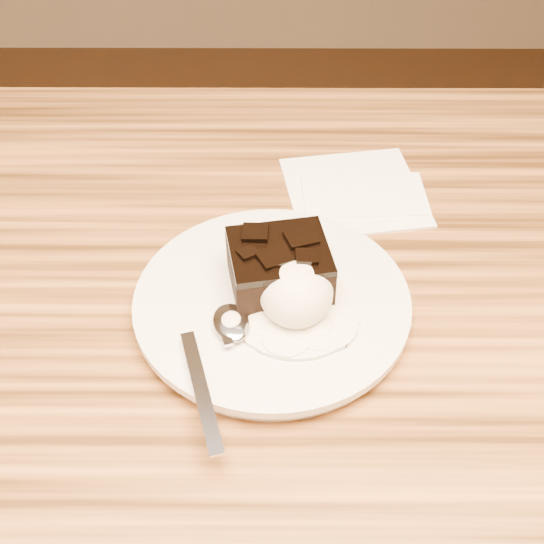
{
  "coord_description": "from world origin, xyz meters",
  "views": [
    {
      "loc": [
        0.08,
        -0.41,
        1.21
      ],
      "look_at": [
        0.08,
        0.03,
        0.79
      ],
      "focal_mm": 46.95,
      "sensor_mm": 36.0,
      "label": 1
    }
  ],
  "objects_px": {
    "brownie": "(279,270)",
    "spoon": "(231,324)",
    "dining_table": "(208,528)",
    "napkin": "(354,191)",
    "plate": "(272,305)",
    "ice_cream_scoop": "(296,293)"
  },
  "relations": [
    {
      "from": "napkin",
      "to": "spoon",
      "type": "bearing_deg",
      "value": -119.82
    },
    {
      "from": "ice_cream_scoop",
      "to": "napkin",
      "type": "distance_m",
      "value": 0.2
    },
    {
      "from": "dining_table",
      "to": "brownie",
      "type": "relative_size",
      "value": 14.65
    },
    {
      "from": "plate",
      "to": "brownie",
      "type": "relative_size",
      "value": 2.9
    },
    {
      "from": "brownie",
      "to": "spoon",
      "type": "xyz_separation_m",
      "value": [
        -0.04,
        -0.05,
        -0.01
      ]
    },
    {
      "from": "dining_table",
      "to": "ice_cream_scoop",
      "type": "height_order",
      "value": "ice_cream_scoop"
    },
    {
      "from": "dining_table",
      "to": "brownie",
      "type": "xyz_separation_m",
      "value": [
        0.08,
        0.03,
        0.41
      ]
    },
    {
      "from": "ice_cream_scoop",
      "to": "plate",
      "type": "bearing_deg",
      "value": 141.79
    },
    {
      "from": "plate",
      "to": "napkin",
      "type": "xyz_separation_m",
      "value": [
        0.08,
        0.17,
        -0.01
      ]
    },
    {
      "from": "plate",
      "to": "brownie",
      "type": "bearing_deg",
      "value": 66.53
    },
    {
      "from": "dining_table",
      "to": "napkin",
      "type": "height_order",
      "value": "napkin"
    },
    {
      "from": "napkin",
      "to": "dining_table",
      "type": "bearing_deg",
      "value": -131.31
    },
    {
      "from": "brownie",
      "to": "ice_cream_scoop",
      "type": "height_order",
      "value": "ice_cream_scoop"
    },
    {
      "from": "spoon",
      "to": "napkin",
      "type": "height_order",
      "value": "spoon"
    },
    {
      "from": "dining_table",
      "to": "brownie",
      "type": "height_order",
      "value": "brownie"
    },
    {
      "from": "ice_cream_scoop",
      "to": "napkin",
      "type": "relative_size",
      "value": 0.48
    },
    {
      "from": "dining_table",
      "to": "plate",
      "type": "distance_m",
      "value": 0.39
    },
    {
      "from": "brownie",
      "to": "ice_cream_scoop",
      "type": "xyz_separation_m",
      "value": [
        0.01,
        -0.03,
        0.0
      ]
    },
    {
      "from": "plate",
      "to": "ice_cream_scoop",
      "type": "xyz_separation_m",
      "value": [
        0.02,
        -0.02,
        0.03
      ]
    },
    {
      "from": "ice_cream_scoop",
      "to": "dining_table",
      "type": "bearing_deg",
      "value": 179.66
    },
    {
      "from": "brownie",
      "to": "napkin",
      "type": "height_order",
      "value": "brownie"
    },
    {
      "from": "plate",
      "to": "ice_cream_scoop",
      "type": "bearing_deg",
      "value": -38.21
    }
  ]
}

